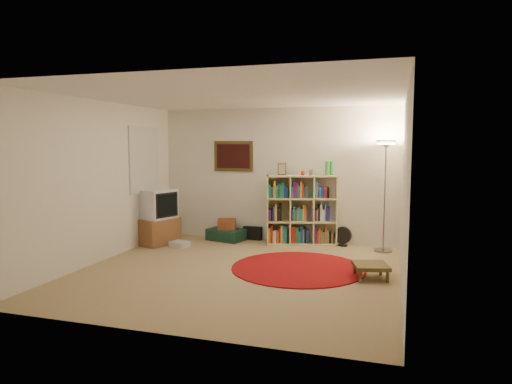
{
  "coord_description": "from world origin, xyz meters",
  "views": [
    {
      "loc": [
        2.13,
        -6.05,
        1.83
      ],
      "look_at": [
        0.1,
        0.6,
        1.1
      ],
      "focal_mm": 32.0,
      "sensor_mm": 36.0,
      "label": 1
    }
  ],
  "objects_px": {
    "floor_lamp": "(386,159)",
    "tv_stand": "(158,218)",
    "suitcase": "(226,235)",
    "side_table": "(371,266)",
    "bookshelf": "(300,211)",
    "floor_fan": "(343,236)"
  },
  "relations": [
    {
      "from": "floor_lamp",
      "to": "suitcase",
      "type": "relative_size",
      "value": 2.5
    },
    {
      "from": "floor_fan",
      "to": "side_table",
      "type": "distance_m",
      "value": 1.99
    },
    {
      "from": "bookshelf",
      "to": "tv_stand",
      "type": "xyz_separation_m",
      "value": [
        -2.48,
        -0.78,
        -0.13
      ]
    },
    {
      "from": "floor_fan",
      "to": "bookshelf",
      "type": "bearing_deg",
      "value": -168.01
    },
    {
      "from": "bookshelf",
      "to": "floor_lamp",
      "type": "height_order",
      "value": "floor_lamp"
    },
    {
      "from": "tv_stand",
      "to": "side_table",
      "type": "bearing_deg",
      "value": 4.12
    },
    {
      "from": "bookshelf",
      "to": "tv_stand",
      "type": "height_order",
      "value": "bookshelf"
    },
    {
      "from": "bookshelf",
      "to": "floor_lamp",
      "type": "distance_m",
      "value": 1.78
    },
    {
      "from": "tv_stand",
      "to": "side_table",
      "type": "distance_m",
      "value": 4.01
    },
    {
      "from": "tv_stand",
      "to": "suitcase",
      "type": "relative_size",
      "value": 1.33
    },
    {
      "from": "side_table",
      "to": "floor_fan",
      "type": "bearing_deg",
      "value": 107.04
    },
    {
      "from": "suitcase",
      "to": "side_table",
      "type": "distance_m",
      "value": 3.3
    },
    {
      "from": "floor_lamp",
      "to": "bookshelf",
      "type": "bearing_deg",
      "value": 172.71
    },
    {
      "from": "floor_lamp",
      "to": "tv_stand",
      "type": "height_order",
      "value": "floor_lamp"
    },
    {
      "from": "floor_fan",
      "to": "side_table",
      "type": "height_order",
      "value": "floor_fan"
    },
    {
      "from": "floor_fan",
      "to": "suitcase",
      "type": "distance_m",
      "value": 2.2
    },
    {
      "from": "bookshelf",
      "to": "side_table",
      "type": "height_order",
      "value": "bookshelf"
    },
    {
      "from": "bookshelf",
      "to": "suitcase",
      "type": "height_order",
      "value": "bookshelf"
    },
    {
      "from": "tv_stand",
      "to": "suitcase",
      "type": "height_order",
      "value": "tv_stand"
    },
    {
      "from": "side_table",
      "to": "floor_lamp",
      "type": "bearing_deg",
      "value": 85.85
    },
    {
      "from": "side_table",
      "to": "tv_stand",
      "type": "bearing_deg",
      "value": 164.03
    },
    {
      "from": "bookshelf",
      "to": "suitcase",
      "type": "distance_m",
      "value": 1.51
    }
  ]
}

